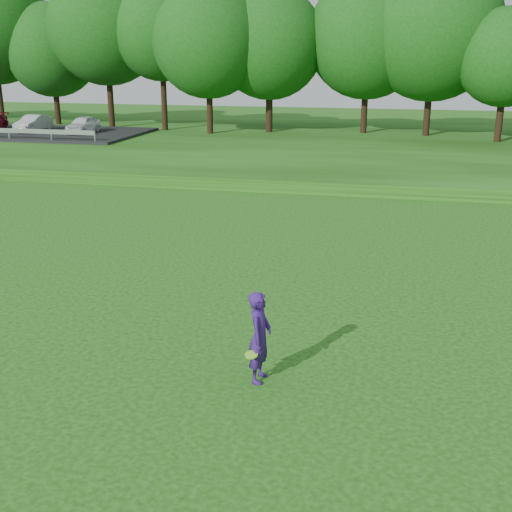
# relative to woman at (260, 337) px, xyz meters

# --- Properties ---
(ground) EXTENTS (140.00, 140.00, 0.00)m
(ground) POSITION_rel_woman_xyz_m (-4.25, -1.27, -0.94)
(ground) COLOR #19420C
(ground) RESTS_ON ground
(berm) EXTENTS (130.00, 30.00, 0.60)m
(berm) POSITION_rel_woman_xyz_m (-4.25, 32.73, -0.64)
(berm) COLOR #19420C
(berm) RESTS_ON ground
(walking_path) EXTENTS (130.00, 1.60, 0.04)m
(walking_path) POSITION_rel_woman_xyz_m (-4.25, 18.73, -0.92)
(walking_path) COLOR gray
(walking_path) RESTS_ON ground
(treeline) EXTENTS (104.00, 7.00, 15.00)m
(treeline) POSITION_rel_woman_xyz_m (-4.25, 36.73, 7.16)
(treeline) COLOR #154610
(treeline) RESTS_ON berm
(woman) EXTENTS (0.48, 0.80, 1.87)m
(woman) POSITION_rel_woman_xyz_m (0.00, 0.00, 0.00)
(woman) COLOR #36176B
(woman) RESTS_ON ground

